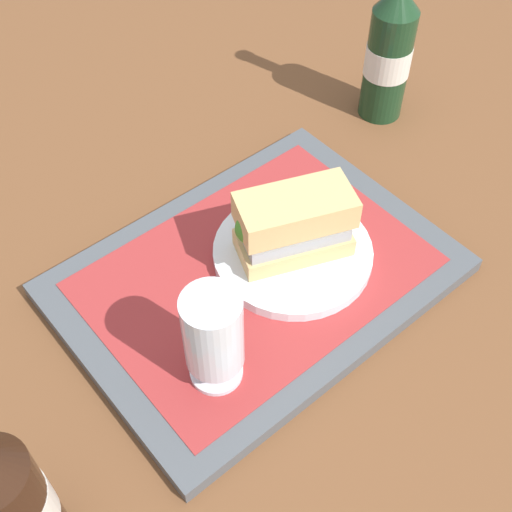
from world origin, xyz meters
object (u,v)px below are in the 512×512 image
plate (293,252)px  beer_glass (213,337)px  beer_bottle (9,502)px  sandwich (292,225)px  second_bottle (389,51)px

plate → beer_glass: size_ratio=1.52×
plate → beer_bottle: size_ratio=0.71×
sandwich → second_bottle: 0.34m
plate → beer_bottle: bearing=13.5°
plate → beer_glass: 0.19m
plate → sandwich: size_ratio=1.32×
beer_glass → sandwich: bearing=-157.4°
beer_bottle → second_bottle: (-0.70, -0.23, 0.00)m
beer_glass → plate: bearing=-158.2°
beer_glass → beer_bottle: (0.22, 0.03, 0.02)m
sandwich → beer_bottle: size_ratio=0.54×
sandwich → beer_bottle: beer_bottle is taller
sandwich → beer_glass: bearing=44.3°
second_bottle → sandwich: bearing=24.5°
plate → beer_bottle: beer_bottle is taller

